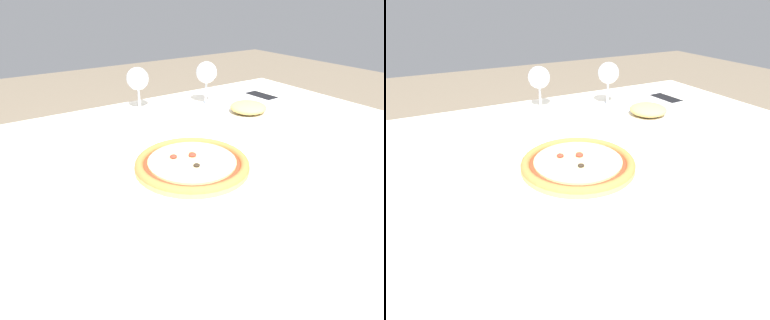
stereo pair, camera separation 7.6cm
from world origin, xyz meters
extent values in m
cube|color=brown|center=(0.00, 0.00, 0.72)|extent=(1.36, 1.05, 0.04)
cube|color=white|center=(0.00, 0.00, 0.75)|extent=(1.46, 1.15, 0.01)
cylinder|color=brown|center=(-0.62, 0.46, 0.35)|extent=(0.06, 0.06, 0.71)
cylinder|color=brown|center=(0.62, 0.46, 0.35)|extent=(0.06, 0.06, 0.71)
cylinder|color=white|center=(-0.11, -0.03, 0.75)|extent=(0.31, 0.31, 0.01)
cylinder|color=tan|center=(-0.11, -0.03, 0.76)|extent=(0.27, 0.27, 0.01)
torus|color=#B27538|center=(-0.11, -0.03, 0.77)|extent=(0.27, 0.27, 0.02)
cylinder|color=#BC381E|center=(-0.11, -0.03, 0.77)|extent=(0.23, 0.23, 0.00)
cylinder|color=beige|center=(-0.11, -0.03, 0.78)|extent=(0.21, 0.21, 0.00)
ellipsoid|color=#4C7A33|center=(-0.09, -0.01, 0.78)|extent=(0.02, 0.02, 0.01)
ellipsoid|color=#A83323|center=(-0.14, 0.00, 0.78)|extent=(0.02, 0.02, 0.01)
ellipsoid|color=#A83323|center=(-0.10, -0.02, 0.78)|extent=(0.02, 0.02, 0.01)
ellipsoid|color=#2D2319|center=(-0.12, -0.07, 0.78)|extent=(0.02, 0.02, 0.01)
cube|color=silver|center=(-0.39, -0.16, 0.75)|extent=(0.02, 0.11, 0.00)
cube|color=silver|center=(-0.38, -0.10, 0.75)|extent=(0.02, 0.01, 0.00)
cube|color=silver|center=(-0.39, -0.07, 0.75)|extent=(0.01, 0.05, 0.00)
cube|color=silver|center=(-0.39, -0.07, 0.75)|extent=(0.01, 0.05, 0.00)
cube|color=silver|center=(-0.38, -0.07, 0.75)|extent=(0.01, 0.05, 0.00)
cube|color=silver|center=(-0.37, -0.07, 0.75)|extent=(0.01, 0.05, 0.00)
cylinder|color=silver|center=(-0.01, 0.45, 0.75)|extent=(0.06, 0.06, 0.00)
cylinder|color=silver|center=(-0.01, 0.45, 0.79)|extent=(0.01, 0.01, 0.08)
sphere|color=silver|center=(-0.01, 0.45, 0.87)|extent=(0.08, 0.08, 0.08)
cylinder|color=silver|center=(0.23, 0.37, 0.75)|extent=(0.07, 0.07, 0.00)
cylinder|color=silver|center=(0.23, 0.37, 0.80)|extent=(0.01, 0.01, 0.09)
sphere|color=silver|center=(0.23, 0.37, 0.87)|extent=(0.08, 0.08, 0.08)
cube|color=white|center=(0.48, 0.32, 0.75)|extent=(0.08, 0.15, 0.01)
cube|color=black|center=(0.48, 0.32, 0.76)|extent=(0.07, 0.13, 0.00)
cylinder|color=white|center=(0.28, 0.19, 0.75)|extent=(0.22, 0.22, 0.01)
ellipsoid|color=tan|center=(0.28, 0.19, 0.78)|extent=(0.13, 0.13, 0.04)
camera|label=1|loc=(-0.49, -0.60, 1.13)|focal=30.00mm
camera|label=2|loc=(-0.42, -0.64, 1.13)|focal=30.00mm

